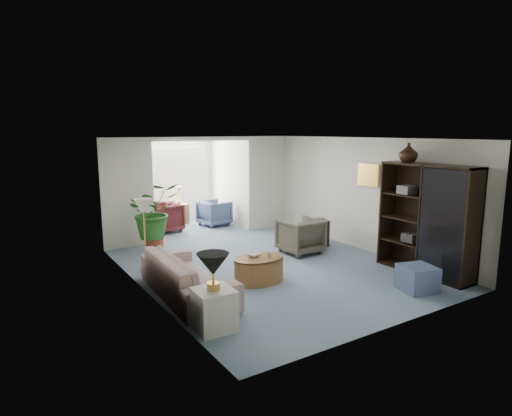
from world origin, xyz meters
TOP-DOWN VIEW (x-y plane):
  - floor at (0.00, 0.00)m, footprint 6.00×6.00m
  - sunroom_floor at (0.00, 4.10)m, footprint 2.60×2.60m
  - back_pier_left at (-1.90, 3.00)m, footprint 1.20×0.12m
  - back_pier_right at (1.90, 3.00)m, footprint 1.20×0.12m
  - back_header at (0.00, 3.00)m, footprint 2.60×0.12m
  - window_pane at (0.00, 5.18)m, footprint 2.20×0.02m
  - window_blinds at (0.00, 5.15)m, footprint 2.20×0.02m
  - framed_picture at (2.46, -0.10)m, footprint 0.04×0.50m
  - sofa at (-1.97, -0.41)m, footprint 0.99×2.32m
  - end_table at (-2.17, -1.76)m, footprint 0.53×0.53m
  - table_lamp at (-2.17, -1.76)m, footprint 0.44×0.44m
  - floor_lamp at (-2.13, 1.19)m, footprint 0.36×0.36m
  - coffee_table at (-0.65, -0.52)m, footprint 1.12×1.12m
  - coffee_bowl at (-0.70, -0.42)m, footprint 0.28×0.28m
  - coffee_cup at (-0.50, -0.62)m, footprint 0.12×0.12m
  - wingback_chair at (1.11, 0.55)m, footprint 0.82×0.84m
  - side_table_dark at (1.81, 0.85)m, footprint 0.62×0.56m
  - entertainment_cabinet at (2.23, -1.78)m, footprint 0.49×1.85m
  - cabinet_urn at (2.23, -1.28)m, footprint 0.35×0.35m
  - ottoman at (1.36, -2.30)m, footprint 0.65×0.65m
  - plant_pot at (-1.56, 2.32)m, footprint 0.40×0.40m
  - house_plant at (-1.56, 2.32)m, footprint 1.10×0.95m
  - sunroom_chair_blue at (0.80, 4.05)m, footprint 0.87×0.85m
  - sunroom_chair_maroon at (-0.70, 4.05)m, footprint 0.94×0.92m
  - sunroom_table at (0.05, 4.80)m, footprint 0.51×0.42m
  - shelf_clutter at (2.18, -1.59)m, footprint 0.30×0.84m

SIDE VIEW (x-z plane):
  - floor at x=0.00m, z-range 0.00..0.00m
  - sunroom_floor at x=0.00m, z-range 0.00..0.00m
  - plant_pot at x=-1.56m, z-range 0.00..0.32m
  - ottoman at x=1.36m, z-range 0.00..0.43m
  - coffee_table at x=-0.65m, z-range 0.00..0.45m
  - end_table at x=-2.17m, z-range 0.00..0.56m
  - sunroom_table at x=0.05m, z-range 0.00..0.56m
  - side_table_dark at x=1.81m, z-range 0.00..0.61m
  - sofa at x=-1.97m, z-range 0.00..0.67m
  - sunroom_chair_blue at x=0.80m, z-range 0.00..0.71m
  - sunroom_chair_maroon at x=-0.70m, z-range 0.00..0.76m
  - wingback_chair at x=1.11m, z-range 0.00..0.76m
  - coffee_bowl at x=-0.70m, z-range 0.45..0.51m
  - coffee_cup at x=-0.50m, z-range 0.45..0.55m
  - table_lamp at x=-2.17m, z-range 0.76..1.06m
  - house_plant at x=-1.56m, z-range 0.32..1.54m
  - entertainment_cabinet at x=2.23m, z-range 0.00..2.05m
  - shelf_clutter at x=2.18m, z-range 0.56..1.62m
  - back_pier_left at x=-1.90m, z-range 0.00..2.50m
  - back_pier_right at x=1.90m, z-range 0.00..2.50m
  - floor_lamp at x=-2.13m, z-range 1.11..1.39m
  - window_pane at x=0.00m, z-range 0.65..2.15m
  - window_blinds at x=0.00m, z-range 0.65..2.15m
  - framed_picture at x=2.46m, z-range 1.50..1.90m
  - cabinet_urn at x=2.23m, z-range 2.05..2.42m
  - back_header at x=0.00m, z-range 2.40..2.50m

